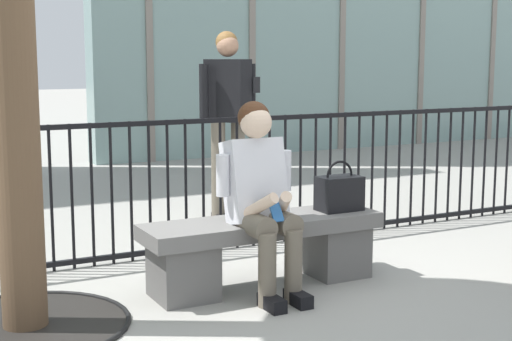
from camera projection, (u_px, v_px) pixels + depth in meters
The scene contains 6 objects.
ground_plane at pixel (263, 285), 4.92m from camera, with size 60.00×60.00×0.00m, color #9E9B93.
stone_bench at pixel (263, 245), 4.88m from camera, with size 1.60×0.44×0.45m.
seated_person_with_phone at pixel (261, 192), 4.67m from camera, with size 0.52×0.66×1.21m.
handbag_on_bench at pixel (339, 193), 5.09m from camera, with size 0.30×0.19×0.34m.
bystander_at_railing at pixel (228, 110), 6.80m from camera, with size 0.55×0.44×1.71m.
plaza_railing at pixel (203, 185), 5.69m from camera, with size 9.44×0.04×1.03m.
Camera 1 is at (-2.23, -4.19, 1.49)m, focal length 52.71 mm.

